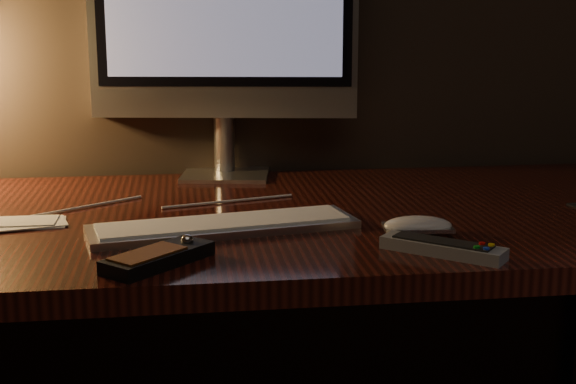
{
  "coord_description": "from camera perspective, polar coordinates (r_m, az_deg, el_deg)",
  "views": [
    {
      "loc": [
        -0.19,
        0.49,
        1.09
      ],
      "look_at": [
        -0.02,
        1.73,
        0.81
      ],
      "focal_mm": 50.0,
      "sensor_mm": 36.0,
      "label": 1
    }
  ],
  "objects": [
    {
      "name": "monitor",
      "position": [
        1.7,
        -4.64,
        12.63
      ],
      "size": [
        0.56,
        0.19,
        0.59
      ],
      "rotation": [
        0.0,
        0.0,
        -0.16
      ],
      "color": "silver",
      "rests_on": "desk"
    },
    {
      "name": "media_remote",
      "position": [
        1.13,
        -9.2,
        -4.58
      ],
      "size": [
        0.16,
        0.16,
        0.03
      ],
      "rotation": [
        0.0,
        0.0,
        0.79
      ],
      "color": "black",
      "rests_on": "desk"
    },
    {
      "name": "cable",
      "position": [
        1.47,
        -9.52,
        -1.0
      ],
      "size": [
        0.48,
        0.22,
        0.0
      ],
      "primitive_type": "cylinder",
      "rotation": [
        0.0,
        1.57,
        0.42
      ],
      "color": "white",
      "rests_on": "desk"
    },
    {
      "name": "desk",
      "position": [
        1.53,
        -0.1,
        -5.45
      ],
      "size": [
        1.6,
        0.75,
        0.75
      ],
      "color": "#3D140D",
      "rests_on": "ground"
    },
    {
      "name": "tv_remote",
      "position": [
        1.19,
        10.94,
        -3.89
      ],
      "size": [
        0.17,
        0.15,
        0.02
      ],
      "rotation": [
        0.0,
        0.0,
        -0.71
      ],
      "color": "gray",
      "rests_on": "desk"
    },
    {
      "name": "mouse",
      "position": [
        1.29,
        9.21,
        -2.56
      ],
      "size": [
        0.11,
        0.07,
        0.02
      ],
      "primitive_type": "ellipsoid",
      "rotation": [
        0.0,
        0.0,
        -0.12
      ],
      "color": "white",
      "rests_on": "desk"
    },
    {
      "name": "keyboard",
      "position": [
        1.3,
        -4.6,
        -2.37
      ],
      "size": [
        0.45,
        0.2,
        0.02
      ],
      "primitive_type": "cube",
      "rotation": [
        0.0,
        0.0,
        0.19
      ],
      "color": "silver",
      "rests_on": "desk"
    },
    {
      "name": "papers",
      "position": [
        1.4,
        -17.96,
        -2.1
      ],
      "size": [
        0.13,
        0.09,
        0.01
      ],
      "primitive_type": "cube",
      "rotation": [
        0.0,
        0.0,
        0.1
      ],
      "color": "white",
      "rests_on": "desk"
    }
  ]
}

